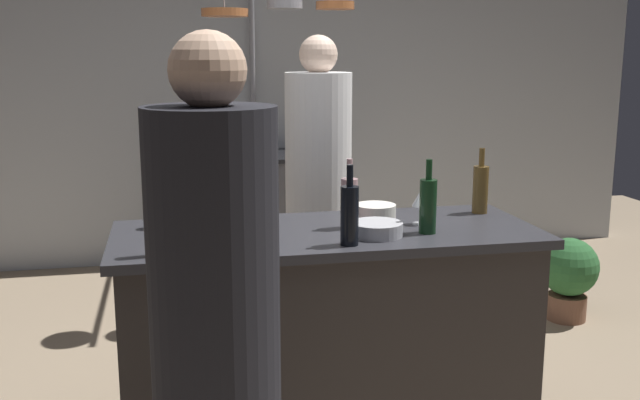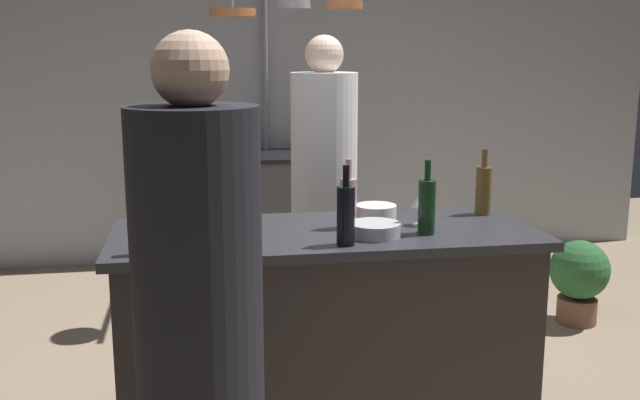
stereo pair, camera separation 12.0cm
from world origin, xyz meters
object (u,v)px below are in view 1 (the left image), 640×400
object	(u,v)px
wine_bottle_dark	(350,214)
wine_glass_near_right_guest	(186,207)
potted_plant	(569,273)
chef	(318,205)
mixing_bowl_steel	(377,229)
mixing_bowl_ceramic	(375,212)
pepper_mill	(150,229)
wine_bottle_amber	(480,188)
wine_bottle_rose	(349,202)
stove_range	(259,212)
guest_left	(217,363)
wine_glass_near_left_guest	(420,201)
wine_bottle_red	(428,205)
wine_glass_by_chef	(153,204)

from	to	relation	value
wine_bottle_dark	wine_glass_near_right_guest	distance (m)	0.71
potted_plant	wine_glass_near_right_guest	distance (m)	2.59
chef	mixing_bowl_steel	distance (m)	1.11
chef	wine_bottle_dark	bearing A→B (deg)	-95.88
mixing_bowl_steel	mixing_bowl_ceramic	bearing A→B (deg)	75.21
pepper_mill	wine_bottle_amber	size ratio (longest dim) A/B	0.69
wine_bottle_rose	stove_range	bearing A→B (deg)	92.36
potted_plant	stove_range	bearing A→B (deg)	139.94
guest_left	mixing_bowl_steel	xyz separation A→B (m)	(0.72, 0.88, 0.14)
potted_plant	wine_bottle_dark	size ratio (longest dim) A/B	1.64
potted_plant	wine_glass_near_left_guest	size ratio (longest dim) A/B	3.56
wine_bottle_rose	mixing_bowl_steel	xyz separation A→B (m)	(0.08, -0.16, -0.09)
potted_plant	wine_glass_near_left_guest	distance (m)	1.79
wine_bottle_red	wine_glass_near_left_guest	bearing A→B (deg)	83.39
mixing_bowl_ceramic	stove_range	bearing A→B (deg)	96.13
wine_glass_near_right_guest	wine_bottle_rose	bearing A→B (deg)	-6.95
guest_left	pepper_mill	distance (m)	0.80
pepper_mill	wine_bottle_rose	size ratio (longest dim) A/B	0.70
chef	wine_glass_near_left_guest	world-z (taller)	chef
mixing_bowl_ceramic	guest_left	bearing A→B (deg)	-124.48
potted_plant	mixing_bowl_ceramic	world-z (taller)	mixing_bowl_ceramic
wine_bottle_red	potted_plant	bearing A→B (deg)	39.71
potted_plant	wine_bottle_amber	size ratio (longest dim) A/B	1.70
wine_bottle_dark	wine_glass_near_left_guest	distance (m)	0.47
chef	wine_bottle_amber	bearing A→B (deg)	-51.80
wine_bottle_amber	mixing_bowl_steel	size ratio (longest dim) A/B	1.43
wine_bottle_rose	wine_bottle_dark	size ratio (longest dim) A/B	0.94
pepper_mill	mixing_bowl_ceramic	bearing A→B (deg)	21.98
guest_left	wine_bottle_red	bearing A→B (deg)	43.27
pepper_mill	wine_glass_by_chef	world-z (taller)	pepper_mill
stove_range	mixing_bowl_ceramic	xyz separation A→B (m)	(0.25, -2.32, 0.49)
chef	pepper_mill	distance (m)	1.52
wine_bottle_amber	mixing_bowl_ceramic	world-z (taller)	wine_bottle_amber
mixing_bowl_steel	wine_bottle_dark	bearing A→B (deg)	-141.24
wine_bottle_dark	pepper_mill	bearing A→B (deg)	-179.39
wine_glass_near_right_guest	mixing_bowl_ceramic	distance (m)	0.84
wine_glass_near_left_guest	mixing_bowl_steel	bearing A→B (deg)	-146.65
stove_range	chef	bearing A→B (deg)	-83.90
wine_glass_near_left_guest	mixing_bowl_ceramic	distance (m)	0.21
stove_range	wine_bottle_amber	bearing A→B (deg)	-71.19
pepper_mill	wine_glass_near_left_guest	world-z (taller)	pepper_mill
wine_bottle_rose	wine_bottle_red	size ratio (longest dim) A/B	0.96
potted_plant	wine_bottle_rose	world-z (taller)	wine_bottle_rose
potted_plant	wine_glass_by_chef	bearing A→B (deg)	-161.90
pepper_mill	wine_glass_by_chef	distance (m)	0.44
stove_range	mixing_bowl_ceramic	size ratio (longest dim) A/B	4.86
guest_left	wine_bottle_rose	size ratio (longest dim) A/B	5.67
wine_bottle_red	wine_bottle_dark	bearing A→B (deg)	-161.75
chef	wine_bottle_red	world-z (taller)	chef
wine_bottle_rose	wine_glass_near_left_guest	size ratio (longest dim) A/B	2.05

